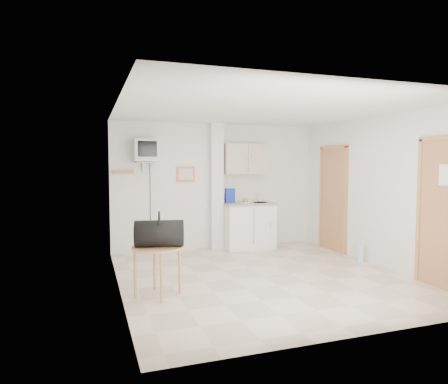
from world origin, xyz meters
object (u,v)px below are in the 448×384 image
object	(u,v)px
crt_television	(146,151)
round_table	(158,252)
duffel_bag	(159,233)
water_bottle	(361,254)

from	to	relation	value
crt_television	round_table	size ratio (longest dim) A/B	3.29
duffel_bag	water_bottle	world-z (taller)	duffel_bag
water_bottle	round_table	bearing A→B (deg)	-170.00
crt_television	water_bottle	bearing A→B (deg)	-27.29
duffel_bag	round_table	bearing A→B (deg)	130.61
crt_television	round_table	distance (m)	2.78
round_table	duffel_bag	distance (m)	0.26
round_table	water_bottle	xyz separation A→B (m)	(3.63, 0.64, -0.42)
round_table	water_bottle	distance (m)	3.71
round_table	crt_television	bearing A→B (deg)	85.25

